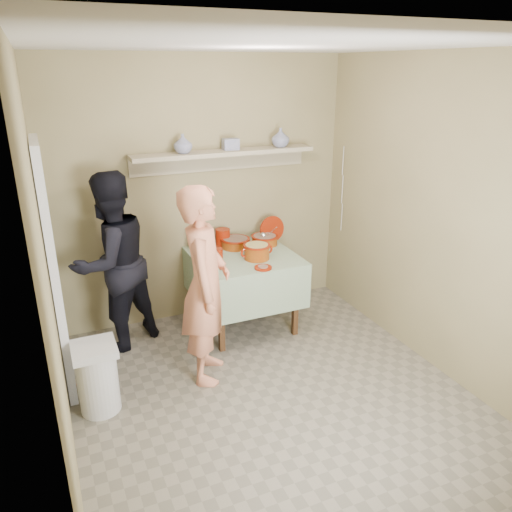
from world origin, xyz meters
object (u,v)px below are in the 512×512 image
serving_table (244,266)px  trash_bin (98,378)px  person_helper (112,262)px  cazuela_rice (257,250)px  person_cook (205,286)px

serving_table → trash_bin: bearing=-152.1°
person_helper → trash_bin: 1.13m
serving_table → person_helper: bearing=173.6°
person_helper → cazuela_rice: size_ratio=5.00×
person_cook → serving_table: person_cook is taller
person_cook → trash_bin: person_cook is taller
person_cook → trash_bin: 1.07m
person_cook → serving_table: (0.61, 0.68, -0.18)m
serving_table → cazuela_rice: size_ratio=2.95×
person_cook → person_helper: bearing=59.9°
person_cook → serving_table: 0.93m
person_helper → serving_table: size_ratio=1.70×
person_helper → cazuela_rice: bearing=138.9°
person_helper → trash_bin: bearing=43.5°
person_helper → trash_bin: size_ratio=2.95×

